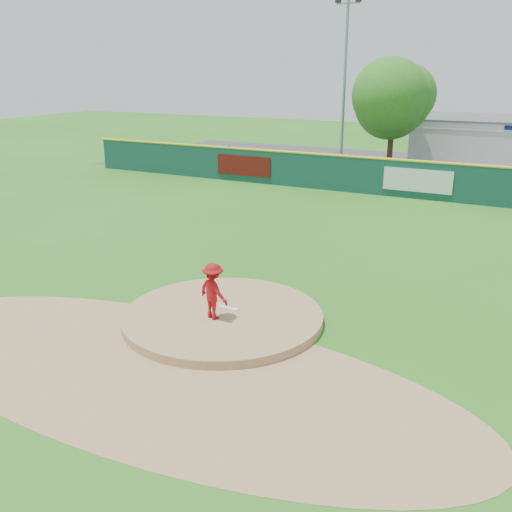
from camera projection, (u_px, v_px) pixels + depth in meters
The scene contains 12 objects.
ground at pixel (223, 321), 15.72m from camera, with size 120.00×120.00×0.00m, color #286B19.
pitchers_mound at pixel (223, 321), 15.72m from camera, with size 5.50×5.50×0.50m, color #9E774C.
pitching_rubber at pixel (228, 308), 15.89m from camera, with size 0.60×0.15×0.04m, color white.
infield_dirt_arc at pixel (157, 369), 13.19m from camera, with size 15.40×15.40×0.01m, color #9E774C.
parking_lot at pixel (425, 171), 38.50m from camera, with size 44.00×16.00×0.02m, color #38383A.
pitcher at pixel (213, 291), 15.08m from camera, with size 1.00×0.57×1.54m, color #9E0D13.
van at pixel (333, 170), 34.70m from camera, with size 2.31×5.00×1.39m, color silver.
fence_banners at pixel (324, 173), 32.20m from camera, with size 14.01×0.04×1.20m.
playground_slide at pixel (221, 156), 39.93m from camera, with size 0.93×2.61×1.44m.
outfield_fence at pixel (392, 176), 30.57m from camera, with size 40.00×0.14×2.07m.
deciduous_tree at pixel (393, 102), 36.25m from camera, with size 5.60×5.60×7.36m.
light_pole_left at pixel (345, 77), 39.21m from camera, with size 1.75×0.25×11.00m.
Camera 1 is at (7.39, -12.34, 6.65)m, focal length 40.00 mm.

